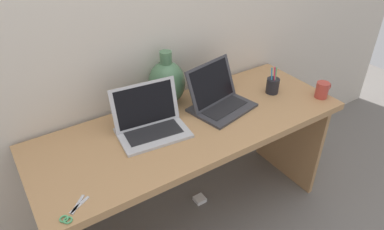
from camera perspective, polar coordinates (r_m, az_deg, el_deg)
ground_plane at (r=2.34m, az=0.00°, el=-16.20°), size 6.00×6.00×0.00m
back_wall at (r=1.91m, az=-6.04°, el=15.47°), size 4.40×0.04×2.40m
desk at (r=1.93m, az=0.00°, el=-4.87°), size 1.68×0.63×0.73m
laptop_left at (r=1.77m, az=-6.91°, el=-0.78°), size 0.37×0.28×0.23m
laptop_right at (r=1.95m, az=4.13°, el=3.01°), size 0.38×0.32×0.24m
green_vase at (r=1.96m, az=-4.09°, el=5.36°), size 0.20×0.20×0.31m
coffee_mug at (r=2.18m, az=20.38°, el=3.85°), size 0.11×0.07×0.09m
pen_cup at (r=2.15m, az=12.95°, el=4.70°), size 0.08×0.08×0.18m
scissors at (r=1.46m, az=-19.08°, el=-14.93°), size 0.14×0.12×0.01m
power_brick at (r=2.42m, az=1.25°, el=-13.50°), size 0.07×0.07×0.03m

